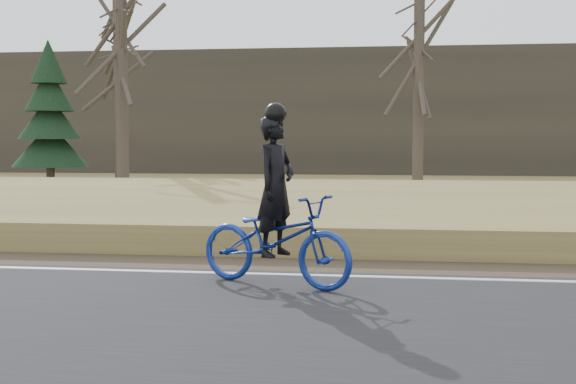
# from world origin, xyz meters

# --- Properties ---
(ground) EXTENTS (120.00, 120.00, 0.00)m
(ground) POSITION_xyz_m (0.00, 0.00, 0.00)
(ground) COLOR olive
(ground) RESTS_ON ground
(edge_line) EXTENTS (120.00, 0.12, 0.01)m
(edge_line) POSITION_xyz_m (0.00, 0.20, 0.07)
(edge_line) COLOR silver
(edge_line) RESTS_ON road
(shoulder) EXTENTS (120.00, 1.60, 0.04)m
(shoulder) POSITION_xyz_m (0.00, 1.20, 0.02)
(shoulder) COLOR #473A2B
(shoulder) RESTS_ON ground
(embankment) EXTENTS (120.00, 5.00, 0.44)m
(embankment) POSITION_xyz_m (0.00, 4.20, 0.22)
(embankment) COLOR olive
(embankment) RESTS_ON ground
(ballast) EXTENTS (120.00, 3.00, 0.45)m
(ballast) POSITION_xyz_m (0.00, 8.00, 0.23)
(ballast) COLOR slate
(ballast) RESTS_ON ground
(railroad) EXTENTS (120.00, 2.40, 0.29)m
(railroad) POSITION_xyz_m (0.00, 8.00, 0.53)
(railroad) COLOR black
(railroad) RESTS_ON ballast
(treeline_backdrop) EXTENTS (120.00, 4.00, 6.00)m
(treeline_backdrop) POSITION_xyz_m (0.00, 30.00, 3.00)
(treeline_backdrop) COLOR #383328
(treeline_backdrop) RESTS_ON ground
(cyclist) EXTENTS (2.17, 1.50, 2.16)m
(cyclist) POSITION_xyz_m (2.91, -0.51, 0.74)
(cyclist) COLOR navy
(cyclist) RESTS_ON road
(bare_tree_left) EXTENTS (0.36, 0.36, 7.73)m
(bare_tree_left) POSITION_xyz_m (-5.43, 17.03, 3.87)
(bare_tree_left) COLOR #463E33
(bare_tree_left) RESTS_ON ground
(bare_tree_near_left) EXTENTS (0.36, 0.36, 6.73)m
(bare_tree_near_left) POSITION_xyz_m (-4.02, 13.44, 3.37)
(bare_tree_near_left) COLOR #463E33
(bare_tree_near_left) RESTS_ON ground
(bare_tree_center) EXTENTS (0.36, 0.36, 8.00)m
(bare_tree_center) POSITION_xyz_m (4.83, 16.14, 4.00)
(bare_tree_center) COLOR #463E33
(bare_tree_center) RESTS_ON ground
(conifer) EXTENTS (2.60, 2.60, 5.14)m
(conifer) POSITION_xyz_m (-7.70, 16.37, 2.43)
(conifer) COLOR #463E33
(conifer) RESTS_ON ground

